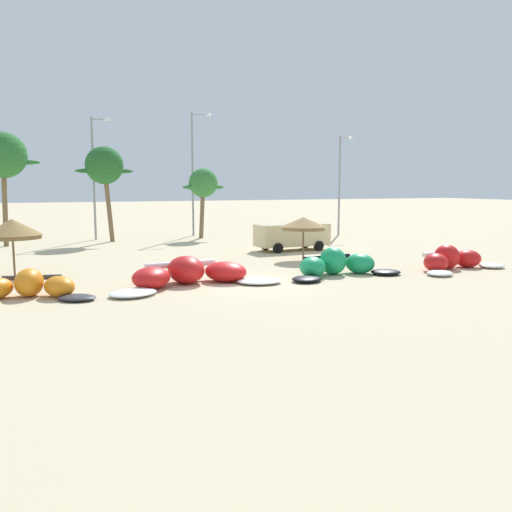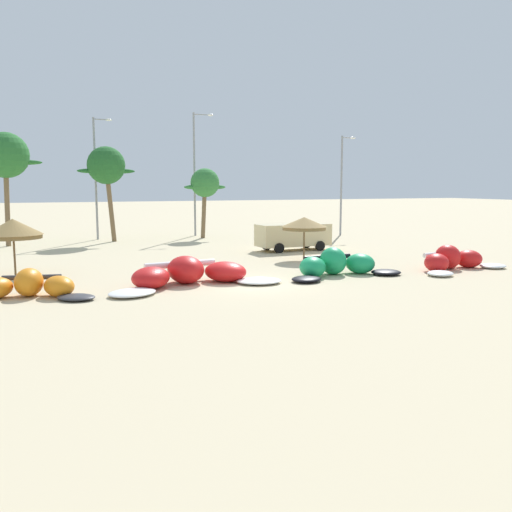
{
  "view_description": "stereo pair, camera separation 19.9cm",
  "coord_description": "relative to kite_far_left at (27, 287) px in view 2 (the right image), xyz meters",
  "views": [
    {
      "loc": [
        -9.39,
        -22.44,
        4.5
      ],
      "look_at": [
        0.91,
        2.0,
        1.0
      ],
      "focal_mm": 37.7,
      "sensor_mm": 36.0,
      "label": 1
    },
    {
      "loc": [
        -9.21,
        -22.51,
        4.5
      ],
      "look_at": [
        0.91,
        2.0,
        1.0
      ],
      "focal_mm": 37.7,
      "sensor_mm": 36.0,
      "label": 2
    }
  ],
  "objects": [
    {
      "name": "beach_umbrella_middle",
      "position": [
        15.46,
        5.64,
        1.77
      ],
      "size": [
        2.76,
        2.76,
        2.6
      ],
      "color": "brown",
      "rests_on": "ground"
    },
    {
      "name": "palm_left",
      "position": [
        -1.33,
        20.61,
        6.16
      ],
      "size": [
        5.01,
        3.34,
        8.36
      ],
      "color": "brown",
      "rests_on": "ground"
    },
    {
      "name": "beach_umbrella_near_van",
      "position": [
        -0.6,
        5.77,
        1.94
      ],
      "size": [
        2.84,
        2.84,
        2.87
      ],
      "color": "brown",
      "rests_on": "ground"
    },
    {
      "name": "palm_left_of_gap",
      "position": [
        5.86,
        21.04,
        5.52
      ],
      "size": [
        4.46,
        2.98,
        7.55
      ],
      "color": "brown",
      "rests_on": "ground"
    },
    {
      "name": "lamppost_west_center",
      "position": [
        5.34,
        23.19,
        5.08
      ],
      "size": [
        1.58,
        0.24,
        9.99
      ],
      "color": "gray",
      "rests_on": "ground"
    },
    {
      "name": "kite_far_left",
      "position": [
        0.0,
        0.0,
        0.0
      ],
      "size": [
        5.69,
        3.34,
        1.15
      ],
      "color": "#333338",
      "rests_on": "ground"
    },
    {
      "name": "kite_left_of_center",
      "position": [
        14.33,
        -0.09,
        0.09
      ],
      "size": [
        6.52,
        3.1,
        1.38
      ],
      "color": "black",
      "rests_on": "ground"
    },
    {
      "name": "kite_left",
      "position": [
        6.79,
        0.25,
        0.05
      ],
      "size": [
        8.36,
        4.21,
        1.27
      ],
      "color": "white",
      "rests_on": "ground"
    },
    {
      "name": "palm_center_left",
      "position": [
        13.97,
        21.07,
        4.17
      ],
      "size": [
        3.68,
        2.45,
        5.94
      ],
      "color": "brown",
      "rests_on": "ground"
    },
    {
      "name": "lamppost_east",
      "position": [
        26.22,
        18.94,
        4.5
      ],
      "size": [
        1.47,
        0.24,
        8.87
      ],
      "color": "gray",
      "rests_on": "ground"
    },
    {
      "name": "kite_center",
      "position": [
        21.05,
        -0.87,
        0.06
      ],
      "size": [
        6.13,
        3.47,
        1.31
      ],
      "color": "white",
      "rests_on": "ground"
    },
    {
      "name": "ground_plane",
      "position": [
        9.61,
        -0.67,
        -0.44
      ],
      "size": [
        260.0,
        260.0,
        0.0
      ],
      "primitive_type": "plane",
      "color": "beige"
    },
    {
      "name": "parked_van",
      "position": [
        16.85,
        10.13,
        0.65
      ],
      "size": [
        5.19,
        2.28,
        1.84
      ],
      "color": "beige",
      "rests_on": "ground"
    },
    {
      "name": "lamppost_east_center",
      "position": [
        13.89,
        23.49,
        5.54
      ],
      "size": [
        1.9,
        0.24,
        10.84
      ],
      "color": "gray",
      "rests_on": "ground"
    }
  ]
}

